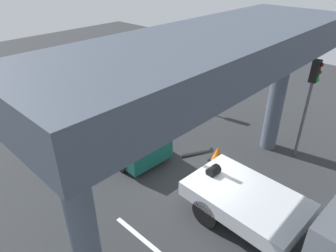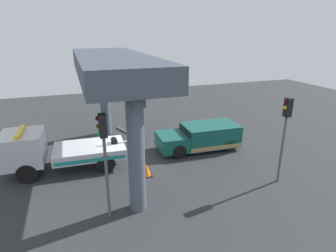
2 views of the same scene
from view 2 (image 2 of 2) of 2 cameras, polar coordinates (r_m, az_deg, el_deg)
The scene contains 10 objects.
ground_plane at distance 16.89m, azimuth -9.26°, elevation -7.03°, with size 60.00×40.00×0.10m, color #2D3033.
lane_stripe_west at distance 21.09m, azimuth 5.43°, elevation -1.29°, with size 2.60×0.16×0.01m, color silver.
lane_stripe_mid at distance 19.48m, azimuth -10.85°, elevation -3.33°, with size 2.60×0.16×0.01m, color silver.
lane_stripe_east at distance 19.64m, azimuth -28.43°, elevation -5.21°, with size 2.60×0.16×0.01m, color silver.
tow_truck_white at distance 16.28m, azimuth -22.66°, elevation -4.52°, with size 7.30×2.66×2.46m.
towed_van_green at distance 18.05m, azimuth 6.92°, elevation -2.29°, with size 5.29×2.41×1.58m.
overpass_structure at distance 15.31m, azimuth -11.24°, elevation 10.99°, with size 3.60×11.82×6.10m.
traffic_light_near at distance 14.31m, azimuth 22.97°, elevation 0.70°, with size 0.39×0.32×4.35m.
traffic_light_far at distance 10.77m, azimuth -13.06°, elevation -3.74°, with size 0.39×0.32×4.43m.
traffic_cone_orange at distance 14.87m, azimuth -4.56°, elevation -8.91°, with size 0.61×0.61×0.73m.
Camera 2 is at (2.46, 15.01, 7.30)m, focal length 29.69 mm.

